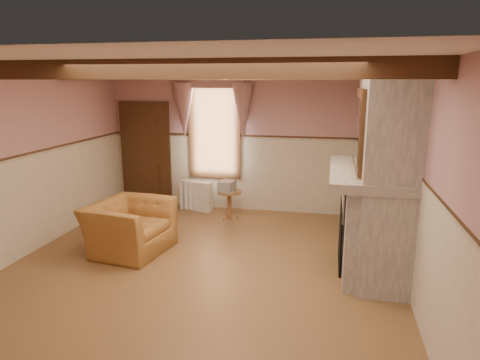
% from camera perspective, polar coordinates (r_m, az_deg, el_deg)
% --- Properties ---
extents(floor, '(5.50, 6.00, 0.01)m').
position_cam_1_polar(floor, '(6.18, -5.28, -11.72)').
color(floor, brown).
rests_on(floor, ground).
extents(ceiling, '(5.50, 6.00, 0.01)m').
position_cam_1_polar(ceiling, '(5.62, -5.90, 15.19)').
color(ceiling, silver).
rests_on(ceiling, wall_back).
extents(wall_back, '(5.50, 0.02, 2.80)m').
position_cam_1_polar(wall_back, '(8.60, 0.52, 5.15)').
color(wall_back, '#AF797C').
rests_on(wall_back, floor).
extents(wall_front, '(5.50, 0.02, 2.80)m').
position_cam_1_polar(wall_front, '(3.14, -22.67, -10.19)').
color(wall_front, '#AF797C').
rests_on(wall_front, floor).
extents(wall_left, '(0.02, 6.00, 2.80)m').
position_cam_1_polar(wall_left, '(7.07, -27.34, 1.95)').
color(wall_left, '#AF797C').
rests_on(wall_left, floor).
extents(wall_right, '(0.02, 6.00, 2.80)m').
position_cam_1_polar(wall_right, '(5.57, 22.51, -0.24)').
color(wall_right, '#AF797C').
rests_on(wall_right, floor).
extents(wainscot, '(5.50, 6.00, 1.50)m').
position_cam_1_polar(wainscot, '(5.91, -5.43, -5.10)').
color(wainscot, beige).
rests_on(wainscot, floor).
extents(chair_rail, '(5.50, 6.00, 0.08)m').
position_cam_1_polar(chair_rail, '(5.72, -5.59, 2.06)').
color(chair_rail, black).
rests_on(chair_rail, wainscot).
extents(firebox, '(0.20, 0.95, 0.90)m').
position_cam_1_polar(firebox, '(6.32, 14.07, -7.09)').
color(firebox, black).
rests_on(firebox, floor).
extents(armchair, '(1.21, 1.34, 0.78)m').
position_cam_1_polar(armchair, '(6.83, -14.50, -6.10)').
color(armchair, '#9E662D').
rests_on(armchair, floor).
extents(side_table, '(0.61, 0.61, 0.55)m').
position_cam_1_polar(side_table, '(8.18, -1.43, -3.33)').
color(side_table, brown).
rests_on(side_table, floor).
extents(book_stack, '(0.31, 0.36, 0.20)m').
position_cam_1_polar(book_stack, '(8.07, -1.74, -0.81)').
color(book_stack, '#B7AD8C').
rests_on(book_stack, side_table).
extents(radiator, '(0.72, 0.36, 0.60)m').
position_cam_1_polar(radiator, '(8.77, -5.87, -2.10)').
color(radiator, silver).
rests_on(radiator, floor).
extents(bowl, '(0.34, 0.34, 0.08)m').
position_cam_1_polar(bowl, '(5.87, 17.06, 1.45)').
color(bowl, brown).
rests_on(bowl, mantel).
extents(mantel_clock, '(0.14, 0.24, 0.20)m').
position_cam_1_polar(mantel_clock, '(6.85, 16.44, 3.58)').
color(mantel_clock, black).
rests_on(mantel_clock, mantel).
extents(oil_lamp, '(0.11, 0.11, 0.28)m').
position_cam_1_polar(oil_lamp, '(6.61, 16.60, 3.61)').
color(oil_lamp, gold).
rests_on(oil_lamp, mantel).
extents(candle_red, '(0.06, 0.06, 0.16)m').
position_cam_1_polar(candle_red, '(5.66, 17.25, 1.41)').
color(candle_red, '#AE1521').
rests_on(candle_red, mantel).
extents(jar_yellow, '(0.06, 0.06, 0.12)m').
position_cam_1_polar(jar_yellow, '(5.58, 17.30, 1.05)').
color(jar_yellow, gold).
rests_on(jar_yellow, mantel).
extents(fireplace, '(0.85, 2.00, 2.80)m').
position_cam_1_polar(fireplace, '(6.10, 18.56, 1.17)').
color(fireplace, gray).
rests_on(fireplace, floor).
extents(mantel, '(1.05, 2.05, 0.12)m').
position_cam_1_polar(mantel, '(6.09, 16.85, 0.89)').
color(mantel, gray).
rests_on(mantel, fireplace).
extents(overmantel_mirror, '(0.06, 1.44, 1.04)m').
position_cam_1_polar(overmantel_mirror, '(5.98, 15.46, 6.70)').
color(overmantel_mirror, silver).
rests_on(overmantel_mirror, fireplace).
extents(door, '(1.10, 0.10, 2.10)m').
position_cam_1_polar(door, '(9.25, -12.42, 3.22)').
color(door, black).
rests_on(door, floor).
extents(window, '(1.06, 0.08, 2.02)m').
position_cam_1_polar(window, '(8.68, -3.42, 6.87)').
color(window, white).
rests_on(window, wall_back).
extents(window_drapes, '(1.30, 0.14, 1.40)m').
position_cam_1_polar(window_drapes, '(8.55, -3.64, 10.80)').
color(window_drapes, gray).
rests_on(window_drapes, wall_back).
extents(ceiling_beam_front, '(5.50, 0.18, 0.20)m').
position_cam_1_polar(ceiling_beam_front, '(4.49, -10.75, 14.31)').
color(ceiling_beam_front, black).
rests_on(ceiling_beam_front, ceiling).
extents(ceiling_beam_back, '(5.50, 0.18, 0.20)m').
position_cam_1_polar(ceiling_beam_back, '(6.77, -2.65, 14.03)').
color(ceiling_beam_back, black).
rests_on(ceiling_beam_back, ceiling).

